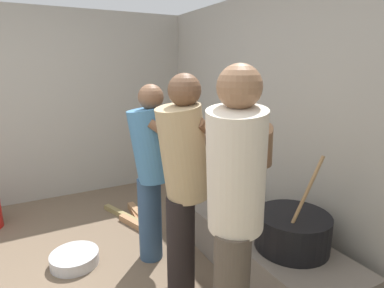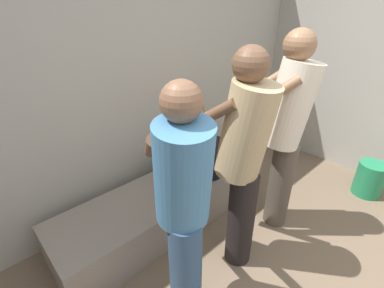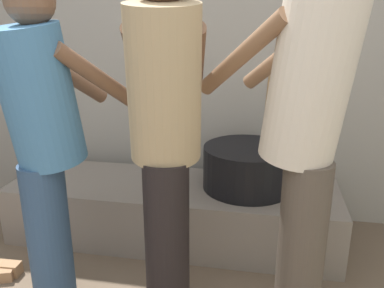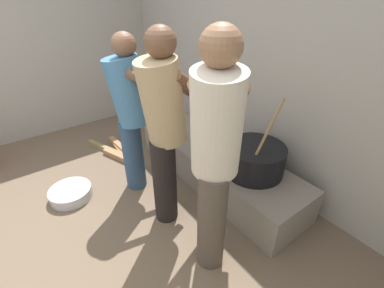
% 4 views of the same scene
% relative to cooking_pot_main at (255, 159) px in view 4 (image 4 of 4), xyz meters
% --- Properties ---
extents(ground_plane, '(9.24, 9.24, 0.00)m').
position_rel_cooking_pot_main_xyz_m(ground_plane, '(-0.48, -1.81, -0.49)').
color(ground_plane, brown).
extents(block_enclosure_rear, '(4.82, 0.20, 2.31)m').
position_rel_cooking_pot_main_xyz_m(block_enclosure_rear, '(-0.48, 0.48, 0.67)').
color(block_enclosure_rear, '#9E998E').
rests_on(block_enclosure_rear, ground_plane).
extents(hearth_ledge, '(2.02, 0.60, 0.36)m').
position_rel_cooking_pot_main_xyz_m(hearth_ledge, '(-0.45, -0.04, -0.31)').
color(hearth_ledge, slate).
rests_on(hearth_ledge, ground_plane).
extents(cooking_pot_main, '(0.53, 0.53, 0.71)m').
position_rel_cooking_pot_main_xyz_m(cooking_pot_main, '(0.00, 0.00, 0.00)').
color(cooking_pot_main, black).
rests_on(cooking_pot_main, hearth_ledge).
extents(cook_in_tan_shirt, '(0.45, 0.72, 1.61)m').
position_rel_cooking_pot_main_xyz_m(cook_in_tan_shirt, '(-0.32, -0.72, 0.43)').
color(cook_in_tan_shirt, black).
rests_on(cook_in_tan_shirt, ground_plane).
extents(cook_in_blue_shirt, '(0.60, 0.71, 1.51)m').
position_rel_cooking_pot_main_xyz_m(cook_in_blue_shirt, '(-0.86, -0.74, 0.37)').
color(cook_in_blue_shirt, navy).
rests_on(cook_in_blue_shirt, ground_plane).
extents(cook_in_cream_shirt, '(0.72, 0.70, 1.67)m').
position_rel_cooking_pot_main_xyz_m(cook_in_cream_shirt, '(0.25, -0.70, 0.47)').
color(cook_in_cream_shirt, '#4C4238').
rests_on(cook_in_cream_shirt, ground_plane).
extents(metal_mixing_bowl, '(0.40, 0.40, 0.10)m').
position_rel_cooking_pot_main_xyz_m(metal_mixing_bowl, '(-1.09, -1.39, -0.44)').
color(metal_mixing_bowl, '#B7B7BC').
rests_on(metal_mixing_bowl, ground_plane).
extents(firewood_pile, '(0.86, 0.35, 0.07)m').
position_rel_cooking_pot_main_xyz_m(firewood_pile, '(-1.57, -0.69, -0.46)').
color(firewood_pile, '#93603E').
rests_on(firewood_pile, ground_plane).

